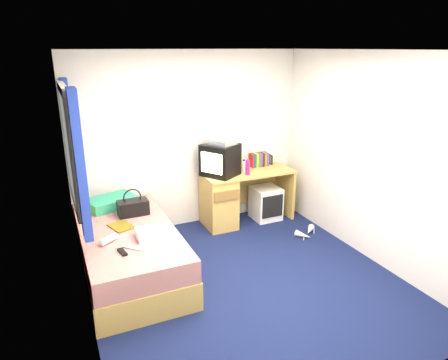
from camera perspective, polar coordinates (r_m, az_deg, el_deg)
name	(u,v)px	position (r m, az deg, el deg)	size (l,w,h in m)	color
ground	(245,281)	(4.50, 2.98, -14.18)	(3.40, 3.40, 0.00)	#0C1438
room_shell	(247,152)	(3.91, 3.33, 4.04)	(3.40, 3.40, 3.40)	white
bed	(129,250)	(4.64, -13.42, -9.76)	(1.01, 2.00, 0.54)	tan
pillow	(111,202)	(5.13, -15.79, -3.06)	(0.56, 0.36, 0.12)	teal
desk	(230,197)	(5.66, 0.80, -2.41)	(1.30, 0.55, 0.75)	tan
storage_cube	(266,203)	(5.92, 5.97, -3.29)	(0.38, 0.38, 0.48)	white
crt_tv	(220,160)	(5.43, -0.57, 2.91)	(0.58, 0.58, 0.43)	black
vcr	(220,141)	(5.37, -0.55, 5.53)	(0.39, 0.28, 0.07)	silver
book_row	(259,160)	(5.90, 4.98, 2.92)	(0.27, 0.13, 0.20)	maroon
picture_frame	(271,159)	(6.04, 6.66, 2.95)	(0.02, 0.12, 0.14)	black
pink_water_bottle	(248,168)	(5.48, 3.41, 1.74)	(0.06, 0.06, 0.20)	#CE1D6D
aerosol_can	(244,167)	(5.60, 2.84, 1.93)	(0.05, 0.05, 0.16)	white
handbag	(133,207)	(4.82, -12.88, -3.78)	(0.35, 0.20, 0.32)	black
towel	(150,233)	(4.25, -10.52, -7.50)	(0.27, 0.23, 0.09)	white
magazine	(121,226)	(4.57, -14.48, -6.41)	(0.21, 0.28, 0.01)	gold
water_bottle	(108,240)	(4.24, -16.20, -8.17)	(0.07, 0.07, 0.20)	silver
colour_swatch_fan	(134,248)	(4.08, -12.79, -9.44)	(0.22, 0.06, 0.01)	orange
remote_control	(122,252)	(4.02, -14.32, -9.93)	(0.05, 0.16, 0.02)	black
window_assembly	(73,150)	(4.38, -20.81, 3.98)	(0.11, 1.42, 1.40)	silver
white_heels	(306,233)	(5.55, 11.70, -7.38)	(0.37, 0.32, 0.09)	silver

